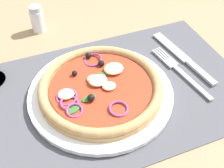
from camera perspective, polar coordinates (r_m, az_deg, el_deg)
The scene contains 7 objects.
ground_plane at distance 58.29cm, azimuth 0.91°, elevation -2.26°, with size 190.00×140.00×2.40cm, color #9E7A56.
placemat at distance 57.28cm, azimuth 0.93°, elevation -1.31°, with size 51.76×34.04×0.40cm, color #4C4C51.
plate at distance 56.07cm, azimuth -2.29°, elevation -1.59°, with size 27.78×27.78×1.01cm, color white.
pizza at distance 54.93cm, azimuth -2.40°, elevation -0.44°, with size 23.62×23.62×2.68cm.
fork at distance 62.71cm, azimuth 12.84°, elevation 2.81°, with size 4.09×18.03×0.44cm.
knife at distance 66.21cm, azimuth 13.64°, elevation 5.29°, with size 4.34×20.04×0.62cm.
pepper_shaker at distance 74.02cm, azimuth -14.50°, elevation 12.23°, with size 3.20×3.20×6.70cm.
Camera 1 is at (-15.58, -36.53, 41.47)cm, focal length 46.51 mm.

